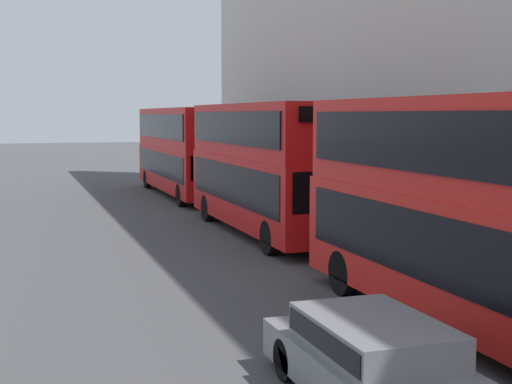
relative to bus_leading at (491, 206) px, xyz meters
name	(u,v)px	position (x,y,z in m)	size (l,w,h in m)	color
bus_leading	(491,206)	(0.00, 0.00, 0.00)	(2.59, 10.36, 4.33)	red
bus_second_in_queue	(267,163)	(0.00, 11.83, 0.02)	(2.59, 10.07, 4.36)	red
bus_third_in_queue	(184,148)	(0.00, 23.92, -0.01)	(2.59, 11.46, 4.31)	red
car_dark_sedan	(376,361)	(-3.40, -2.13, -1.73)	(1.77, 4.34, 1.23)	slate
pedestrian	(341,213)	(2.36, 10.97, -1.67)	(0.36, 0.36, 1.57)	#26262D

